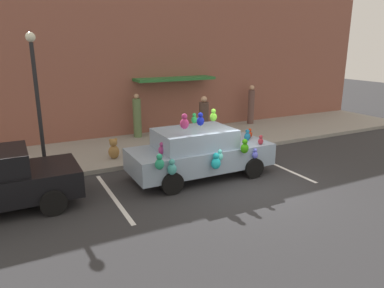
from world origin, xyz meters
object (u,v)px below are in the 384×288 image
teddy_bear_on_sidewalk (114,149)px  street_lamp_post (37,91)px  pedestrian_by_lamp (204,120)px  pedestrian_near_shopfront (251,105)px  plush_covered_car (199,152)px  pedestrian_walking_past (137,117)px

teddy_bear_on_sidewalk → street_lamp_post: bearing=-170.4°
teddy_bear_on_sidewalk → pedestrian_by_lamp: (4.02, 0.76, 0.51)m
street_lamp_post → pedestrian_near_shopfront: size_ratio=2.19×
plush_covered_car → pedestrian_by_lamp: bearing=59.0°
pedestrian_near_shopfront → pedestrian_by_lamp: pedestrian_near_shopfront is taller
plush_covered_car → pedestrian_by_lamp: plush_covered_car is taller
teddy_bear_on_sidewalk → street_lamp_post: 3.21m
teddy_bear_on_sidewalk → pedestrian_by_lamp: size_ratio=0.40×
plush_covered_car → pedestrian_walking_past: plush_covered_car is taller
street_lamp_post → pedestrian_walking_past: 5.27m
pedestrian_near_shopfront → pedestrian_by_lamp: (-3.70, -1.80, -0.07)m
pedestrian_walking_past → pedestrian_by_lamp: bearing=-38.2°
teddy_bear_on_sidewalk → pedestrian_walking_past: size_ratio=0.39×
street_lamp_post → pedestrian_near_shopfront: (10.01, 2.94, -1.64)m
teddy_bear_on_sidewalk → pedestrian_walking_past: 3.13m
teddy_bear_on_sidewalk → street_lamp_post: street_lamp_post is taller
plush_covered_car → teddy_bear_on_sidewalk: plush_covered_car is taller
pedestrian_by_lamp → pedestrian_walking_past: bearing=141.8°
plush_covered_car → pedestrian_by_lamp: (1.99, 3.32, 0.19)m
pedestrian_walking_past → pedestrian_by_lamp: (2.27, -1.78, -0.02)m
teddy_bear_on_sidewalk → pedestrian_walking_past: bearing=55.5°
street_lamp_post → pedestrian_walking_past: street_lamp_post is taller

